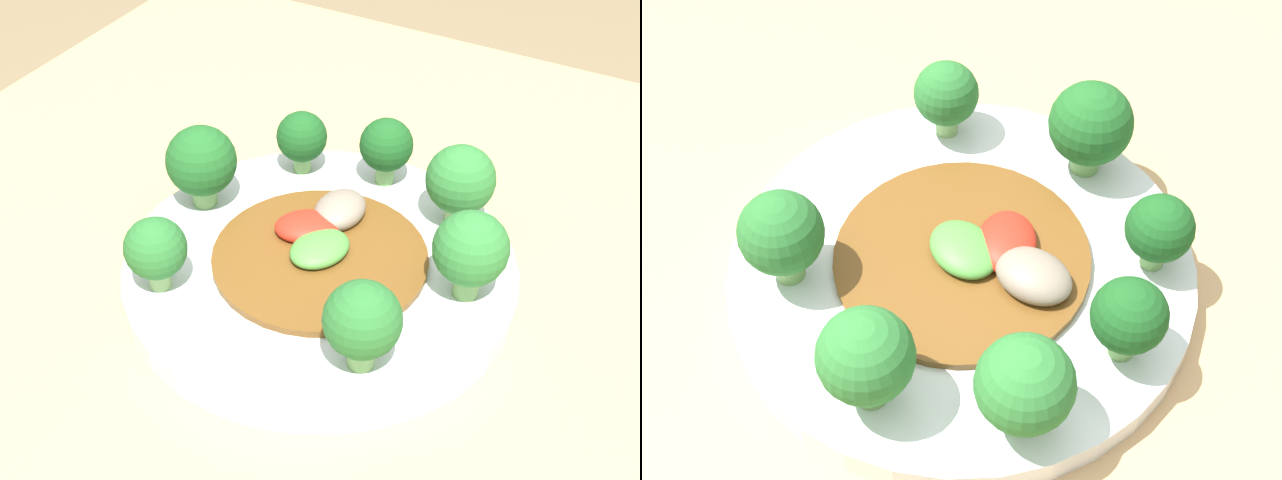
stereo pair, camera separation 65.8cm
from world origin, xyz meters
The scene contains 9 objects.
plate centered at (0.04, -0.03, 0.74)m, with size 0.30×0.30×0.02m.
broccoli_southeast centered at (0.11, -0.13, 0.78)m, with size 0.04×0.04×0.06m.
broccoli_south centered at (0.04, -0.14, 0.78)m, with size 0.04×0.04×0.06m.
broccoli_northwest centered at (-0.03, 0.05, 0.79)m, with size 0.05×0.05×0.07m.
broccoli_northeast centered at (0.13, 0.05, 0.78)m, with size 0.05×0.05×0.06m.
broccoli_west centered at (-0.07, -0.05, 0.79)m, with size 0.05×0.05×0.07m.
broccoli_southwest centered at (-0.03, -0.12, 0.79)m, with size 0.05×0.05×0.07m.
broccoli_east centered at (0.16, -0.05, 0.79)m, with size 0.06×0.06×0.07m.
stirfry_center centered at (0.04, -0.04, 0.75)m, with size 0.16×0.16×0.02m.
Camera 1 is at (-0.20, 0.42, 1.19)m, focal length 50.00 mm.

